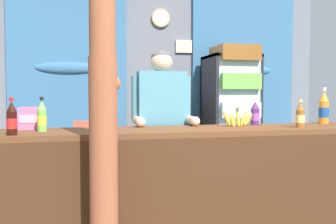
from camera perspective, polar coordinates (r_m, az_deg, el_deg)
ground_plane at (r=3.78m, az=2.38°, el=-15.65°), size 7.54×7.54×0.00m
back_wall_curtained at (r=5.34m, az=-2.35°, el=5.89°), size 5.01×0.22×2.88m
stall_counter at (r=2.82m, az=4.09°, el=-9.99°), size 3.19×0.56×0.93m
timber_post at (r=2.30m, az=-10.01°, el=6.91°), size 0.20×0.17×2.85m
drink_fridge at (r=5.06m, az=9.77°, el=0.53°), size 0.65×0.72×1.82m
bottle_shelf_rack at (r=5.09m, az=-0.05°, el=-3.98°), size 0.48×0.28×1.12m
plastic_lawn_chair at (r=4.57m, az=-12.05°, el=-6.06°), size 0.52×0.52×0.86m
shopkeeper at (r=3.26m, az=-0.98°, el=-0.80°), size 0.53×0.42×1.57m
soda_bottle_orange_soda at (r=3.58m, az=22.86°, el=0.53°), size 0.09×0.09×0.32m
soda_bottle_cola at (r=2.60m, az=-22.92°, el=-1.03°), size 0.07×0.07×0.25m
soda_bottle_grape_soda at (r=3.26m, az=13.27°, el=-0.28°), size 0.07×0.07×0.22m
soda_bottle_iced_tea at (r=3.11m, az=19.68°, el=-0.52°), size 0.07×0.07×0.22m
soda_bottle_lime_soda at (r=2.78m, az=-18.84°, el=-0.70°), size 0.07×0.07×0.25m
snack_box_wafer at (r=2.99m, az=-20.20°, el=-0.89°), size 0.18×0.15×0.17m
banana_bunch at (r=3.07m, az=10.69°, el=-1.07°), size 0.27×0.06×0.16m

